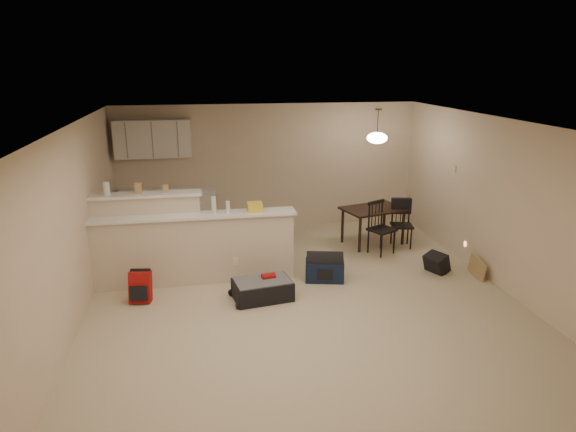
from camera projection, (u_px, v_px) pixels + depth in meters
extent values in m
plane|color=beige|center=(303.00, 299.00, 7.36)|extent=(7.00, 7.00, 0.00)
plane|color=white|center=(305.00, 124.00, 6.64)|extent=(7.00, 7.00, 0.00)
cube|color=beige|center=(268.00, 167.00, 10.30)|extent=(6.00, 0.02, 2.50)
cube|color=beige|center=(404.00, 353.00, 3.70)|extent=(6.00, 0.02, 2.50)
cube|color=beige|center=(73.00, 228.00, 6.50)|extent=(0.02, 7.00, 2.50)
cube|color=beige|center=(505.00, 206.00, 7.51)|extent=(0.02, 7.00, 2.50)
cube|color=beige|center=(195.00, 250.00, 7.81)|extent=(3.00, 0.28, 1.05)
cube|color=white|center=(193.00, 216.00, 7.65)|extent=(3.08, 0.38, 0.04)
cube|color=beige|center=(148.00, 239.00, 7.85)|extent=(1.60, 0.24, 1.35)
cube|color=white|center=(145.00, 195.00, 7.65)|extent=(1.68, 0.34, 0.04)
cube|color=white|center=(153.00, 139.00, 9.58)|extent=(1.40, 0.34, 0.70)
cube|color=white|center=(169.00, 214.00, 9.90)|extent=(1.80, 0.60, 0.90)
cube|color=beige|center=(454.00, 168.00, 8.89)|extent=(0.02, 0.12, 0.12)
cylinder|color=silver|center=(106.00, 188.00, 7.53)|extent=(0.10, 0.10, 0.20)
cube|color=tan|center=(138.00, 188.00, 7.61)|extent=(0.10, 0.07, 0.16)
cube|color=tan|center=(166.00, 189.00, 7.68)|extent=(0.08, 0.06, 0.12)
cylinder|color=silver|center=(214.00, 205.00, 7.66)|extent=(0.07, 0.07, 0.26)
cylinder|color=silver|center=(228.00, 207.00, 7.71)|extent=(0.06, 0.06, 0.18)
cube|color=tan|center=(255.00, 207.00, 7.78)|extent=(0.22, 0.18, 0.14)
cube|color=black|center=(373.00, 209.00, 9.46)|extent=(1.26, 1.00, 0.04)
cylinder|color=black|center=(360.00, 235.00, 9.11)|extent=(0.05, 0.05, 0.65)
cylinder|color=black|center=(403.00, 228.00, 9.51)|extent=(0.05, 0.05, 0.65)
cylinder|color=black|center=(342.00, 226.00, 9.62)|extent=(0.05, 0.05, 0.65)
cylinder|color=black|center=(384.00, 219.00, 10.01)|extent=(0.05, 0.05, 0.65)
cylinder|color=brown|center=(378.00, 123.00, 9.01)|extent=(0.02, 0.02, 0.50)
cylinder|color=brown|center=(378.00, 109.00, 8.94)|extent=(0.12, 0.12, 0.03)
ellipsoid|color=white|center=(377.00, 138.00, 9.09)|extent=(0.36, 0.36, 0.20)
cube|color=black|center=(262.00, 290.00, 7.35)|extent=(0.88, 0.65, 0.27)
cube|color=#AA1413|center=(140.00, 287.00, 7.25)|extent=(0.32, 0.22, 0.44)
cube|color=#121F3A|center=(325.00, 271.00, 7.97)|extent=(0.65, 0.45, 0.32)
cube|color=black|center=(437.00, 263.00, 8.28)|extent=(0.36, 0.41, 0.30)
cube|color=tan|center=(477.00, 268.00, 8.06)|extent=(0.04, 0.43, 0.33)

